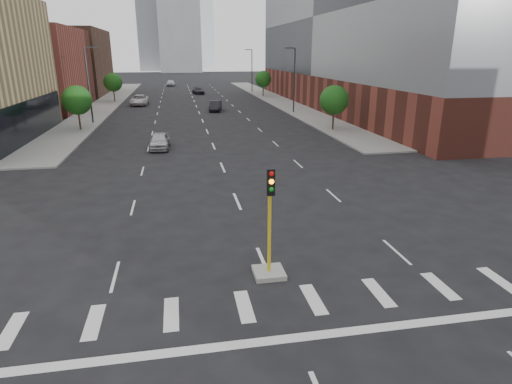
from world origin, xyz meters
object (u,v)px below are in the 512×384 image
object	(u,v)px
median_traffic_signal	(269,253)
car_mid_right	(216,106)
car_deep_right	(198,91)
car_distant	(171,83)
car_far_left	(139,100)
car_near_left	(159,141)

from	to	relation	value
median_traffic_signal	car_mid_right	xyz separation A→B (m)	(2.56, 50.36, -0.21)
car_mid_right	car_deep_right	size ratio (longest dim) A/B	0.96
car_mid_right	car_distant	size ratio (longest dim) A/B	0.97
median_traffic_signal	car_distant	bearing A→B (deg)	92.42
car_deep_right	car_distant	bearing A→B (deg)	94.91
car_far_left	car_deep_right	xyz separation A→B (m)	(10.77, 18.58, -0.14)
car_near_left	median_traffic_signal	bearing A→B (deg)	-76.06
median_traffic_signal	car_distant	world-z (taller)	median_traffic_signal
car_near_left	car_far_left	distance (m)	35.79
car_far_left	car_distant	distance (m)	42.94
median_traffic_signal	car_deep_right	size ratio (longest dim) A/B	0.91
car_near_left	car_mid_right	size ratio (longest dim) A/B	0.92
car_far_left	car_near_left	bearing A→B (deg)	-82.02
car_deep_right	median_traffic_signal	bearing A→B (deg)	-99.84
car_near_left	car_deep_right	distance (m)	54.49
car_mid_right	car_far_left	world-z (taller)	car_far_left
median_traffic_signal	car_far_left	bearing A→B (deg)	98.74
car_mid_right	car_distant	distance (m)	53.05
car_near_left	car_distant	bearing A→B (deg)	92.24
car_far_left	car_distant	bearing A→B (deg)	84.44
car_mid_right	car_deep_right	world-z (taller)	car_mid_right
car_distant	car_near_left	bearing A→B (deg)	-86.22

